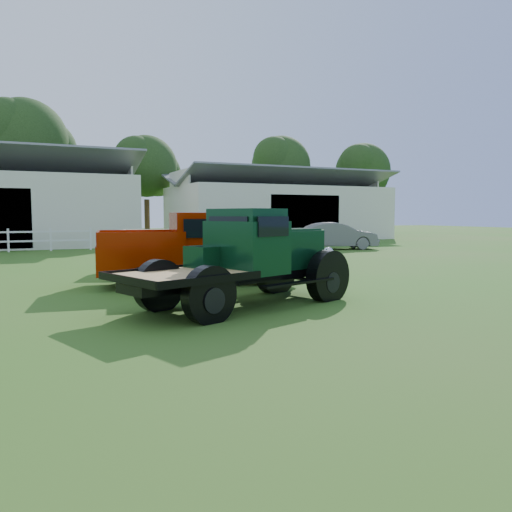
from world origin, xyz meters
name	(u,v)px	position (x,y,z in m)	size (l,w,h in m)	color
ground	(273,316)	(0.00, 0.00, 0.00)	(120.00, 120.00, 0.00)	#2B6E16
shed_right	(277,206)	(14.00, 27.00, 2.60)	(16.80, 9.20, 5.20)	beige
tree_b	(26,164)	(-4.00, 34.00, 5.75)	(6.90, 6.90, 11.50)	black
tree_c	(146,183)	(5.00, 33.00, 4.50)	(5.40, 5.40, 9.00)	black
tree_d	(281,182)	(18.00, 34.00, 5.00)	(6.00, 6.00, 10.00)	black
tree_e	(363,185)	(26.00, 32.00, 4.75)	(5.70, 5.70, 9.50)	black
vintage_flatbed	(243,258)	(-0.09, 1.24, 1.02)	(5.16, 2.04, 2.04)	black
red_pickup	(197,248)	(0.09, 4.87, 1.00)	(5.51, 2.12, 2.01)	#8A1800
white_pickup	(190,243)	(1.00, 8.43, 0.91)	(4.96, 1.92, 1.82)	beige
misc_car_blue	(259,235)	(6.57, 14.61, 0.86)	(2.04, 5.06, 1.73)	navy
misc_car_grey	(336,236)	(11.33, 14.74, 0.74)	(1.56, 4.47, 1.47)	#5B5B5B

